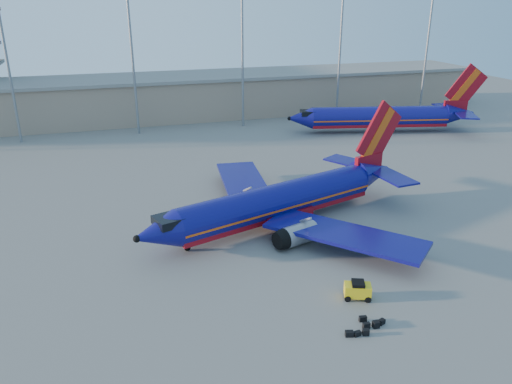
{
  "coord_description": "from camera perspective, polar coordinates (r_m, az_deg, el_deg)",
  "views": [
    {
      "loc": [
        -11.22,
        -45.99,
        23.18
      ],
      "look_at": [
        3.57,
        1.13,
        4.0
      ],
      "focal_mm": 35.0,
      "sensor_mm": 36.0,
      "label": 1
    }
  ],
  "objects": [
    {
      "name": "ground",
      "position": [
        52.7,
        -3.34,
        -4.9
      ],
      "size": [
        220.0,
        220.0,
        0.0
      ],
      "primitive_type": "plane",
      "color": "slate",
      "rests_on": "ground"
    },
    {
      "name": "terminal_building",
      "position": [
        107.79,
        -5.9,
        11.03
      ],
      "size": [
        122.0,
        16.0,
        8.5
      ],
      "color": "gray",
      "rests_on": "ground"
    },
    {
      "name": "aircraft_second",
      "position": [
        96.01,
        14.39,
        8.33
      ],
      "size": [
        35.96,
        16.2,
        12.36
      ],
      "rotation": [
        0.0,
        0.0,
        -0.23
      ],
      "color": "navy",
      "rests_on": "ground"
    },
    {
      "name": "luggage_pile",
      "position": [
        39.52,
        12.41,
        -14.85
      ],
      "size": [
        3.69,
        2.0,
        0.53
      ],
      "color": "black",
      "rests_on": "ground"
    },
    {
      "name": "aircraft_main",
      "position": [
        54.66,
        3.17,
        -0.97
      ],
      "size": [
        34.3,
        32.47,
        11.97
      ],
      "rotation": [
        0.0,
        0.0,
        0.3
      ],
      "color": "navy",
      "rests_on": "ground"
    },
    {
      "name": "light_mast_row",
      "position": [
        93.57,
        -7.77,
        17.59
      ],
      "size": [
        101.6,
        1.6,
        28.65
      ],
      "color": "gray",
      "rests_on": "ground"
    },
    {
      "name": "baggage_tug",
      "position": [
        42.65,
        11.54,
        -10.89
      ],
      "size": [
        2.51,
        2.03,
        1.57
      ],
      "rotation": [
        0.0,
        0.0,
        -0.38
      ],
      "color": "yellow",
      "rests_on": "ground"
    }
  ]
}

